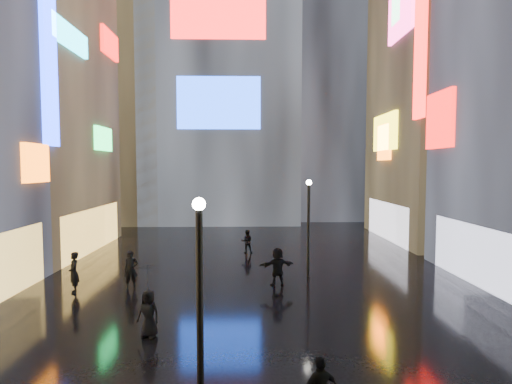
{
  "coord_description": "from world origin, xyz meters",
  "views": [
    {
      "loc": [
        -0.32,
        -1.87,
        5.88
      ],
      "look_at": [
        0.0,
        12.0,
        5.0
      ],
      "focal_mm": 28.0,
      "sensor_mm": 36.0,
      "label": 1
    }
  ],
  "objects": [
    {
      "name": "lamp_near",
      "position": [
        -1.39,
        6.98,
        2.94
      ],
      "size": [
        0.3,
        0.3,
        5.2
      ],
      "color": "black",
      "rests_on": "ground"
    },
    {
      "name": "ground",
      "position": [
        0.0,
        20.0,
        0.0
      ],
      "size": [
        140.0,
        140.0,
        0.0
      ],
      "primitive_type": "plane",
      "color": "black",
      "rests_on": "ground"
    },
    {
      "name": "tower_flank_right",
      "position": [
        9.0,
        46.0,
        17.0
      ],
      "size": [
        12.0,
        12.0,
        34.0
      ],
      "primitive_type": "cube",
      "color": "black",
      "rests_on": "ground"
    },
    {
      "name": "building_left_far",
      "position": [
        -15.98,
        26.0,
        10.98
      ],
      "size": [
        10.28,
        12.0,
        22.0
      ],
      "color": "black",
      "rests_on": "ground"
    },
    {
      "name": "tower_flank_left",
      "position": [
        -14.0,
        42.0,
        13.0
      ],
      "size": [
        10.0,
        10.0,
        26.0
      ],
      "primitive_type": "cube",
      "color": "black",
      "rests_on": "ground"
    },
    {
      "name": "pedestrian_5",
      "position": [
        1.19,
        17.52,
        0.95
      ],
      "size": [
        1.84,
        0.93,
        1.89
      ],
      "primitive_type": "imported",
      "rotation": [
        0.0,
        0.0,
        3.36
      ],
      "color": "black",
      "rests_on": "ground"
    },
    {
      "name": "umbrella_2",
      "position": [
        -3.73,
        11.71,
        2.08
      ],
      "size": [
        1.35,
        1.35,
        0.89
      ],
      "primitive_type": "imported",
      "rotation": [
        0.0,
        0.0,
        0.56
      ],
      "color": "black",
      "rests_on": "pedestrian_4"
    },
    {
      "name": "building_right_far",
      "position": [
        15.98,
        30.0,
        13.98
      ],
      "size": [
        10.28,
        12.0,
        28.0
      ],
      "color": "black",
      "rests_on": "ground"
    },
    {
      "name": "pedestrian_8",
      "position": [
        -8.38,
        16.6,
        0.96
      ],
      "size": [
        0.72,
        0.83,
        1.92
      ],
      "primitive_type": "imported",
      "rotation": [
        0.0,
        0.0,
        5.16
      ],
      "color": "black",
      "rests_on": "ground"
    },
    {
      "name": "pedestrian_4",
      "position": [
        -3.73,
        11.71,
        0.82
      ],
      "size": [
        0.92,
        0.74,
        1.63
      ],
      "primitive_type": "imported",
      "rotation": [
        0.0,
        0.0,
        -0.31
      ],
      "color": "black",
      "rests_on": "ground"
    },
    {
      "name": "tower_main",
      "position": [
        -3.0,
        43.97,
        21.01
      ],
      "size": [
        16.0,
        14.2,
        42.0
      ],
      "color": "black",
      "rests_on": "ground"
    },
    {
      "name": "pedestrian_7",
      "position": [
        -0.31,
        25.09,
        0.79
      ],
      "size": [
        0.79,
        0.62,
        1.57
      ],
      "primitive_type": "imported",
      "rotation": [
        0.0,
        0.0,
        3.18
      ],
      "color": "black",
      "rests_on": "ground"
    },
    {
      "name": "pedestrian_6",
      "position": [
        -5.93,
        17.25,
        0.91
      ],
      "size": [
        0.76,
        0.6,
        1.83
      ],
      "primitive_type": "imported",
      "rotation": [
        0.0,
        0.0,
        0.26
      ],
      "color": "black",
      "rests_on": "ground"
    },
    {
      "name": "lamp_far",
      "position": [
        2.96,
        19.11,
        2.94
      ],
      "size": [
        0.3,
        0.3,
        5.2
      ],
      "color": "black",
      "rests_on": "ground"
    }
  ]
}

